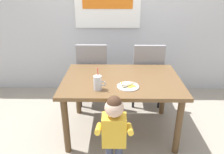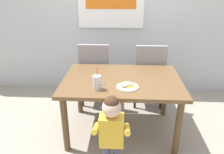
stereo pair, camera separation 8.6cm
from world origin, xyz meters
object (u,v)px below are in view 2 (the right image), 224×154
Objects in this scene: dining_chair_left at (95,70)px; milk_cup at (97,83)px; dining_chair_right at (149,72)px; peeled_banana at (127,85)px; snack_plate at (128,87)px; toddler_standing at (112,127)px; dining_table at (122,86)px.

dining_chair_left and milk_cup have the same top height.
dining_chair_right reaches higher than peeled_banana.
dining_chair_left is at bearing 117.27° from peeled_banana.
snack_plate is at bearing 117.54° from dining_chair_left.
toddler_standing is at bearing 103.33° from dining_chair_left.
dining_chair_right and milk_cup have the same top height.
dining_chair_right reaches higher than snack_plate.
toddler_standing is (-0.47, -1.31, -0.02)m from dining_chair_right.
milk_cup is (-0.64, -0.93, 0.23)m from dining_chair_right.
milk_cup reaches higher than toddler_standing.
toddler_standing is (0.31, -1.33, -0.02)m from dining_chair_left.
toddler_standing reaches higher than snack_plate.
dining_chair_left is 1.15× the size of toddler_standing.
dining_table is at bearing 59.18° from dining_chair_right.
snack_plate reaches higher than dining_table.
toddler_standing is 0.51m from snack_plate.
toddler_standing is 3.64× the size of snack_plate.
peeled_banana is at bearing 10.42° from milk_cup.
dining_chair_left is 1.02m from peeled_banana.
toddler_standing is at bearing -97.07° from dining_table.
peeled_banana is at bearing 69.45° from dining_chair_right.
snack_plate is at bearing 62.93° from peeled_banana.
dining_chair_right is at bearing 70.35° from toddler_standing.
snack_plate is at bearing 11.25° from milk_cup.
snack_plate is 1.31× the size of peeled_banana.
toddler_standing is 0.51m from peeled_banana.
dining_chair_left reaches higher than dining_table.
toddler_standing reaches higher than dining_table.
dining_chair_right is 0.94m from snack_plate.
dining_table is at bearing 82.93° from toddler_standing.
toddler_standing is 3.35× the size of milk_cup.
dining_table is 0.76m from dining_chair_right.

